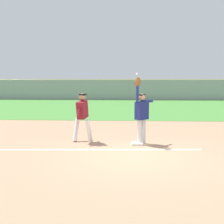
{
  "coord_description": "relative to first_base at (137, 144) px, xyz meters",
  "views": [
    {
      "loc": [
        -0.26,
        -8.05,
        2.2
      ],
      "look_at": [
        -0.78,
        1.99,
        1.05
      ],
      "focal_mm": 45.83,
      "sensor_mm": 36.0,
      "label": 1
    }
  ],
  "objects": [
    {
      "name": "chalk_foul_line",
      "position": [
        -4.0,
        -0.9,
        -0.04
      ],
      "size": [
        11.99,
        0.74,
        0.01
      ],
      "primitive_type": "cube",
      "rotation": [
        0.0,
        0.0,
        0.05
      ],
      "color": "white",
      "rests_on": "ground_plane"
    },
    {
      "name": "outfield_fence",
      "position": [
        -0.1,
        21.11,
        1.05
      ],
      "size": [
        50.25,
        0.08,
        2.18
      ],
      "color": "#93999E",
      "rests_on": "ground_plane"
    },
    {
      "name": "fielder",
      "position": [
        0.14,
        0.12,
        1.08
      ],
      "size": [
        0.72,
        0.7,
        2.28
      ],
      "rotation": [
        0.0,
        0.0,
        2.34
      ],
      "color": "silver",
      "rests_on": "ground_plane"
    },
    {
      "name": "parked_car_green",
      "position": [
        -11.63,
        24.63,
        0.63
      ],
      "size": [
        4.47,
        2.26,
        1.25
      ],
      "rotation": [
        0.0,
        0.0,
        -0.04
      ],
      "color": "#1E6B33",
      "rests_on": "ground_plane"
    },
    {
      "name": "parked_car_blue",
      "position": [
        -6.41,
        24.72,
        0.63
      ],
      "size": [
        4.43,
        2.17,
        1.25
      ],
      "rotation": [
        0.0,
        0.0,
        0.02
      ],
      "color": "#23389E",
      "rests_on": "ground_plane"
    },
    {
      "name": "outfield_grass",
      "position": [
        -0.1,
        13.33,
        -0.04
      ],
      "size": [
        50.17,
        15.56,
        0.01
      ],
      "primitive_type": "cube",
      "color": "#478438",
      "rests_on": "ground_plane"
    },
    {
      "name": "parked_car_white",
      "position": [
        4.6,
        24.0,
        0.63
      ],
      "size": [
        4.51,
        2.34,
        1.25
      ],
      "rotation": [
        0.0,
        0.0,
        0.07
      ],
      "color": "white",
      "rests_on": "ground_plane"
    },
    {
      "name": "first_base",
      "position": [
        0.0,
        0.0,
        0.0
      ],
      "size": [
        0.4,
        0.4,
        0.08
      ],
      "primitive_type": "cube",
      "rotation": [
        0.0,
        0.0,
        0.05
      ],
      "color": "white",
      "rests_on": "ground_plane"
    },
    {
      "name": "runner",
      "position": [
        -1.9,
        0.34,
        0.96
      ],
      "size": [
        0.76,
        0.84,
        1.72
      ],
      "rotation": [
        0.0,
        0.0,
        -0.26
      ],
      "color": "white",
      "rests_on": "ground_plane"
    },
    {
      "name": "parked_car_tan",
      "position": [
        -0.76,
        24.0,
        0.63
      ],
      "size": [
        4.41,
        2.14,
        1.25
      ],
      "rotation": [
        0.0,
        0.0,
        -0.01
      ],
      "color": "tan",
      "rests_on": "ground_plane"
    },
    {
      "name": "ground_plane",
      "position": [
        -0.1,
        -1.45,
        -0.04
      ],
      "size": [
        71.87,
        71.87,
        0.0
      ],
      "primitive_type": "plane",
      "color": "tan"
    },
    {
      "name": "parked_car_red",
      "position": [
        9.81,
        24.68,
        0.63
      ],
      "size": [
        4.44,
        2.19,
        1.25
      ],
      "rotation": [
        0.0,
        0.0,
        0.02
      ],
      "color": "#B21E1E",
      "rests_on": "ground_plane"
    },
    {
      "name": "baseball",
      "position": [
        -0.02,
        0.1,
        2.34
      ],
      "size": [
        0.07,
        0.07,
        0.07
      ],
      "primitive_type": "sphere",
      "color": "white"
    }
  ]
}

